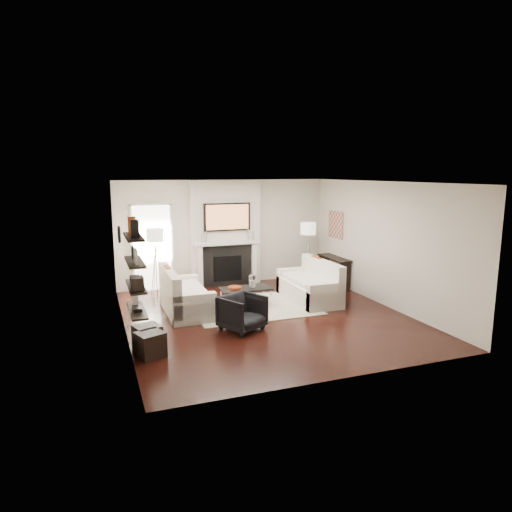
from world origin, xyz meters
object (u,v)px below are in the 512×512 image
object	(u,v)px
armchair	(242,311)
lamp_left_shade	(155,235)
coffee_table	(246,289)
loveseat_right_base	(309,292)
ottoman_near	(147,337)
lamp_right_shade	(308,229)
loveseat_left_base	(186,302)

from	to	relation	value
armchair	lamp_left_shade	xyz separation A→B (m)	(-1.15, 2.95, 1.09)
coffee_table	loveseat_right_base	bearing A→B (deg)	-1.95
armchair	lamp_left_shade	size ratio (longest dim) A/B	1.81
lamp_left_shade	coffee_table	bearing A→B (deg)	-42.94
armchair	loveseat_right_base	bearing A→B (deg)	5.55
lamp_left_shade	armchair	bearing A→B (deg)	-68.63
armchair	ottoman_near	size ratio (longest dim) A/B	1.81
armchair	lamp_right_shade	world-z (taller)	lamp_right_shade
loveseat_left_base	loveseat_right_base	xyz separation A→B (m)	(2.79, -0.10, 0.00)
loveseat_right_base	lamp_right_shade	bearing A→B (deg)	64.76
loveseat_right_base	ottoman_near	size ratio (longest dim) A/B	4.50
lamp_right_shade	lamp_left_shade	bearing A→B (deg)	178.36
loveseat_right_base	armchair	bearing A→B (deg)	-146.88
coffee_table	armchair	distance (m)	1.48
loveseat_right_base	coffee_table	size ratio (longest dim) A/B	1.64
coffee_table	armchair	xyz separation A→B (m)	(-0.54, -1.38, -0.04)
loveseat_right_base	coffee_table	bearing A→B (deg)	178.05
lamp_left_shade	lamp_right_shade	bearing A→B (deg)	-1.64
loveseat_left_base	lamp_left_shade	world-z (taller)	lamp_left_shade
lamp_right_shade	coffee_table	bearing A→B (deg)	-146.46
loveseat_left_base	lamp_right_shade	xyz separation A→B (m)	(3.51, 1.41, 1.24)
lamp_right_shade	ottoman_near	size ratio (longest dim) A/B	1.00
loveseat_right_base	lamp_right_shade	distance (m)	2.08
armchair	ottoman_near	world-z (taller)	armchair
loveseat_left_base	ottoman_near	bearing A→B (deg)	-119.74
armchair	lamp_right_shade	distance (m)	4.10
coffee_table	armchair	world-z (taller)	armchair
loveseat_left_base	lamp_left_shade	size ratio (longest dim) A/B	4.50
coffee_table	lamp_left_shade	xyz separation A→B (m)	(-1.69, 1.58, 1.05)
coffee_table	lamp_right_shade	bearing A→B (deg)	33.54
coffee_table	ottoman_near	world-z (taller)	coffee_table
ottoman_near	loveseat_right_base	bearing A→B (deg)	23.69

